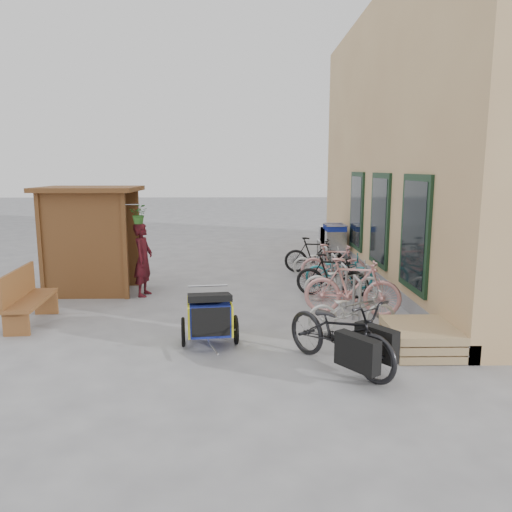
{
  "coord_description": "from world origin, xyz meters",
  "views": [
    {
      "loc": [
        0.3,
        -8.74,
        2.81
      ],
      "look_at": [
        0.5,
        1.5,
        1.0
      ],
      "focal_mm": 35.0,
      "sensor_mm": 36.0,
      "label": 1
    }
  ],
  "objects_px": {
    "kiosk": "(87,225)",
    "bike_2": "(344,282)",
    "bike_1": "(352,287)",
    "person_kiosk": "(143,260)",
    "bike_7": "(314,255)",
    "bike_4": "(339,271)",
    "bike_6": "(322,262)",
    "pallet_stack": "(421,338)",
    "bench": "(26,296)",
    "shopping_carts": "(332,237)",
    "bike_3": "(332,276)",
    "bike_0": "(352,310)",
    "bike_5": "(334,264)",
    "cargo_bike": "(341,333)",
    "child_trailer": "(210,314)"
  },
  "relations": [
    {
      "from": "person_kiosk",
      "to": "bike_1",
      "type": "xyz_separation_m",
      "value": [
        4.31,
        -1.6,
        -0.26
      ]
    },
    {
      "from": "shopping_carts",
      "to": "child_trailer",
      "type": "bearing_deg",
      "value": -112.91
    },
    {
      "from": "pallet_stack",
      "to": "bike_3",
      "type": "distance_m",
      "value": 3.43
    },
    {
      "from": "bike_4",
      "to": "bike_1",
      "type": "bearing_deg",
      "value": -173.26
    },
    {
      "from": "bike_4",
      "to": "bike_0",
      "type": "bearing_deg",
      "value": -175.91
    },
    {
      "from": "bike_1",
      "to": "shopping_carts",
      "type": "bearing_deg",
      "value": 8.08
    },
    {
      "from": "kiosk",
      "to": "person_kiosk",
      "type": "distance_m",
      "value": 1.53
    },
    {
      "from": "kiosk",
      "to": "bike_7",
      "type": "xyz_separation_m",
      "value": [
        5.42,
        2.03,
        -1.07
      ]
    },
    {
      "from": "person_kiosk",
      "to": "bike_2",
      "type": "height_order",
      "value": "person_kiosk"
    },
    {
      "from": "bike_2",
      "to": "kiosk",
      "type": "bearing_deg",
      "value": 88.5
    },
    {
      "from": "bike_6",
      "to": "bike_7",
      "type": "bearing_deg",
      "value": 23.07
    },
    {
      "from": "bike_2",
      "to": "bike_4",
      "type": "xyz_separation_m",
      "value": [
        0.13,
        1.23,
        -0.02
      ]
    },
    {
      "from": "kiosk",
      "to": "bike_2",
      "type": "distance_m",
      "value": 5.82
    },
    {
      "from": "pallet_stack",
      "to": "bike_4",
      "type": "relative_size",
      "value": 0.76
    },
    {
      "from": "shopping_carts",
      "to": "bike_3",
      "type": "bearing_deg",
      "value": -99.6
    },
    {
      "from": "bike_7",
      "to": "bike_2",
      "type": "bearing_deg",
      "value": -166.93
    },
    {
      "from": "bike_1",
      "to": "bike_5",
      "type": "bearing_deg",
      "value": 11.7
    },
    {
      "from": "bike_4",
      "to": "bike_7",
      "type": "xyz_separation_m",
      "value": [
        -0.35,
        1.76,
        0.07
      ]
    },
    {
      "from": "cargo_bike",
      "to": "bike_1",
      "type": "bearing_deg",
      "value": 39.0
    },
    {
      "from": "bike_1",
      "to": "kiosk",
      "type": "bearing_deg",
      "value": 85.22
    },
    {
      "from": "child_trailer",
      "to": "bike_5",
      "type": "relative_size",
      "value": 0.97
    },
    {
      "from": "shopping_carts",
      "to": "bike_1",
      "type": "bearing_deg",
      "value": -96.12
    },
    {
      "from": "shopping_carts",
      "to": "bike_4",
      "type": "xyz_separation_m",
      "value": [
        -0.51,
        -4.03,
        -0.24
      ]
    },
    {
      "from": "bench",
      "to": "bike_0",
      "type": "bearing_deg",
      "value": -10.42
    },
    {
      "from": "child_trailer",
      "to": "bike_5",
      "type": "distance_m",
      "value": 5.12
    },
    {
      "from": "bike_3",
      "to": "pallet_stack",
      "type": "bearing_deg",
      "value": -146.12
    },
    {
      "from": "bench",
      "to": "bike_3",
      "type": "height_order",
      "value": "bench"
    },
    {
      "from": "bike_4",
      "to": "shopping_carts",
      "type": "bearing_deg",
      "value": 3.54
    },
    {
      "from": "bike_4",
      "to": "bike_5",
      "type": "bearing_deg",
      "value": 14.44
    },
    {
      "from": "child_trailer",
      "to": "shopping_carts",
      "type": "bearing_deg",
      "value": 60.11
    },
    {
      "from": "kiosk",
      "to": "bike_6",
      "type": "distance_m",
      "value": 5.87
    },
    {
      "from": "bike_0",
      "to": "bike_7",
      "type": "distance_m",
      "value": 5.01
    },
    {
      "from": "person_kiosk",
      "to": "bike_6",
      "type": "height_order",
      "value": "person_kiosk"
    },
    {
      "from": "shopping_carts",
      "to": "bike_1",
      "type": "distance_m",
      "value": 6.26
    },
    {
      "from": "pallet_stack",
      "to": "shopping_carts",
      "type": "relative_size",
      "value": 0.69
    },
    {
      "from": "person_kiosk",
      "to": "bike_7",
      "type": "bearing_deg",
      "value": -51.67
    },
    {
      "from": "person_kiosk",
      "to": "bike_2",
      "type": "distance_m",
      "value": 4.4
    },
    {
      "from": "bike_1",
      "to": "bike_2",
      "type": "distance_m",
      "value": 0.98
    },
    {
      "from": "cargo_bike",
      "to": "bike_5",
      "type": "height_order",
      "value": "cargo_bike"
    },
    {
      "from": "bench",
      "to": "bike_3",
      "type": "bearing_deg",
      "value": 12.79
    },
    {
      "from": "shopping_carts",
      "to": "bike_3",
      "type": "xyz_separation_m",
      "value": [
        -0.82,
        -4.85,
        -0.18
      ]
    },
    {
      "from": "kiosk",
      "to": "bike_1",
      "type": "bearing_deg",
      "value": -18.98
    },
    {
      "from": "child_trailer",
      "to": "bike_3",
      "type": "distance_m",
      "value": 3.84
    },
    {
      "from": "pallet_stack",
      "to": "bike_7",
      "type": "relative_size",
      "value": 0.74
    },
    {
      "from": "bike_3",
      "to": "bike_7",
      "type": "xyz_separation_m",
      "value": [
        -0.04,
        2.59,
        0.0
      ]
    },
    {
      "from": "shopping_carts",
      "to": "bike_6",
      "type": "distance_m",
      "value": 2.88
    },
    {
      "from": "bike_5",
      "to": "child_trailer",
      "type": "bearing_deg",
      "value": 155.82
    },
    {
      "from": "pallet_stack",
      "to": "bench",
      "type": "distance_m",
      "value": 6.85
    },
    {
      "from": "child_trailer",
      "to": "bike_2",
      "type": "bearing_deg",
      "value": 36.81
    },
    {
      "from": "shopping_carts",
      "to": "bike_5",
      "type": "distance_m",
      "value": 3.52
    }
  ]
}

